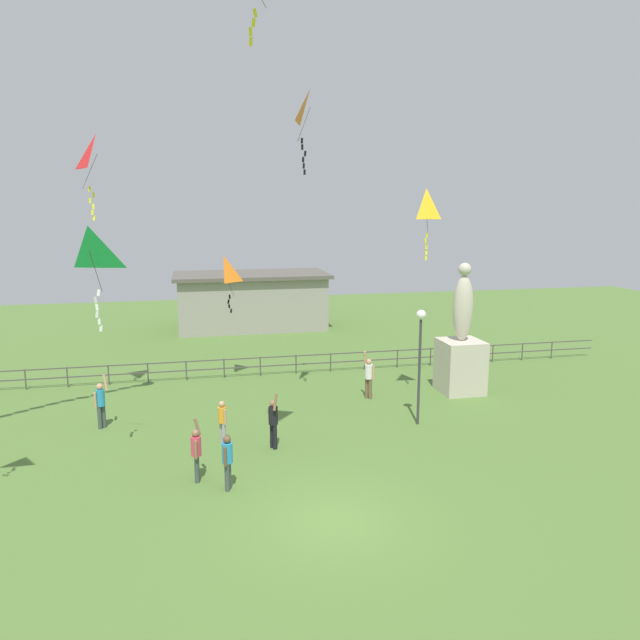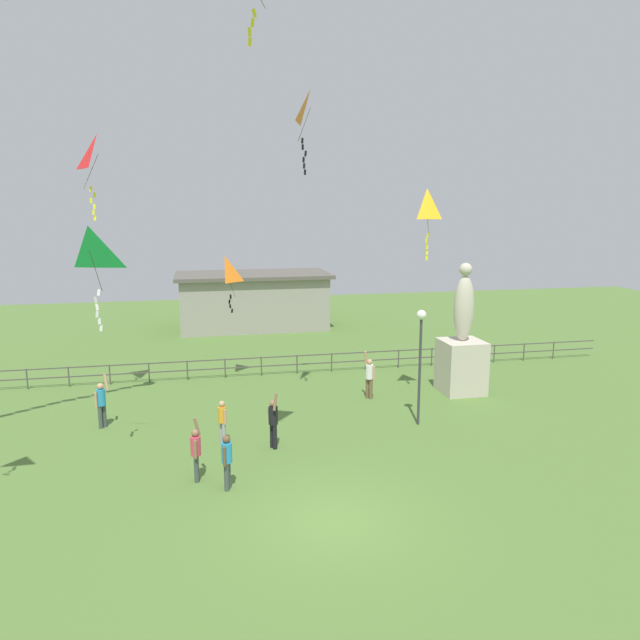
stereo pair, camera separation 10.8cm
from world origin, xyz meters
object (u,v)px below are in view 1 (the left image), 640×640
(person_5, at_px, (196,451))
(person_4, at_px, (273,420))
(kite_1, at_px, (310,110))
(kite_2, at_px, (224,272))
(kite_6, at_px, (426,208))
(lamppost, at_px, (420,342))
(person_1, at_px, (228,459))
(kite_4, at_px, (90,253))
(statue_monument, at_px, (461,353))
(person_3, at_px, (222,419))
(kite_3, at_px, (97,156))
(person_2, at_px, (101,402))
(person_0, at_px, (369,375))

(person_5, bearing_deg, person_4, 37.57)
(kite_1, relative_size, kite_2, 1.15)
(kite_1, height_order, kite_6, kite_1)
(lamppost, height_order, person_1, lamppost)
(person_5, bearing_deg, kite_2, 81.64)
(kite_1, xyz_separation_m, kite_4, (-7.26, -3.24, -4.75))
(statue_monument, relative_size, person_3, 3.69)
(kite_3, bearing_deg, statue_monument, -4.69)
(person_4, relative_size, kite_1, 0.68)
(person_1, height_order, person_2, person_2)
(statue_monument, xyz_separation_m, person_3, (-10.64, -3.78, -0.89))
(kite_6, bearing_deg, person_1, -144.18)
(person_1, distance_m, person_2, 7.31)
(lamppost, distance_m, kite_2, 10.06)
(person_1, bearing_deg, kite_2, 86.67)
(kite_2, height_order, kite_4, kite_4)
(lamppost, height_order, kite_4, kite_4)
(kite_1, relative_size, kite_3, 0.92)
(person_0, height_order, kite_4, kite_4)
(person_2, height_order, kite_4, kite_4)
(kite_2, relative_size, kite_6, 0.93)
(person_2, bearing_deg, person_5, -56.72)
(kite_2, bearing_deg, person_5, -98.36)
(person_4, bearing_deg, kite_2, 97.20)
(person_2, xyz_separation_m, kite_1, (7.84, -0.40, 10.49))
(person_1, bearing_deg, kite_4, 148.33)
(statue_monument, bearing_deg, person_1, -145.91)
(person_1, xyz_separation_m, person_4, (1.70, 2.71, 0.05))
(person_2, bearing_deg, kite_2, 46.10)
(lamppost, bearing_deg, person_2, 169.74)
(kite_4, distance_m, kite_6, 12.63)
(person_1, bearing_deg, person_2, 125.86)
(person_4, bearing_deg, person_5, -142.43)
(person_1, xyz_separation_m, kite_3, (-4.17, 8.44, 9.06))
(lamppost, bearing_deg, kite_6, 66.49)
(person_2, xyz_separation_m, person_3, (4.31, -2.49, -0.12))
(kite_6, bearing_deg, person_0, 147.46)
(person_0, relative_size, person_4, 1.02)
(person_2, relative_size, kite_3, 0.63)
(person_0, relative_size, person_3, 1.31)
(kite_1, bearing_deg, person_5, -132.73)
(person_1, xyz_separation_m, kite_2, (0.64, 11.05, 4.24))
(statue_monument, bearing_deg, kite_2, 159.10)
(kite_6, bearing_deg, kite_3, 168.88)
(statue_monument, xyz_separation_m, person_1, (-10.67, -7.22, -0.83))
(lamppost, bearing_deg, person_5, -159.41)
(statue_monument, relative_size, kite_3, 1.80)
(statue_monument, bearing_deg, kite_1, -166.58)
(lamppost, distance_m, kite_1, 9.28)
(statue_monument, distance_m, person_3, 11.33)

